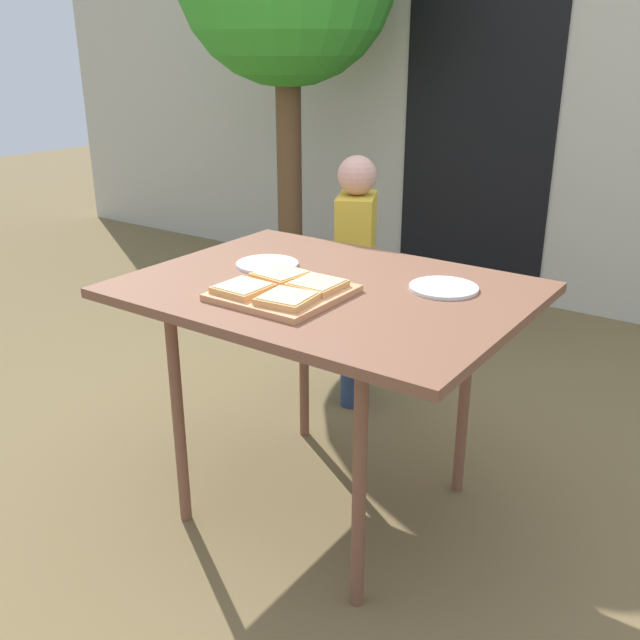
{
  "coord_description": "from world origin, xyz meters",
  "views": [
    {
      "loc": [
        1.09,
        -1.6,
        1.4
      ],
      "look_at": [
        -0.02,
        0.0,
        0.64
      ],
      "focal_mm": 39.58,
      "sensor_mm": 36.0,
      "label": 1
    }
  ],
  "objects_px": {
    "plate_white_right": "(444,288)",
    "cutting_board": "(283,293)",
    "pizza_slice_near_right": "(287,298)",
    "pizza_slice_far_right": "(317,284)",
    "dining_table": "(327,304)",
    "pizza_slice_near_left": "(243,288)",
    "child_left": "(355,269)",
    "plate_white_left": "(267,264)",
    "pizza_slice_far_left": "(281,275)"
  },
  "relations": [
    {
      "from": "dining_table",
      "to": "cutting_board",
      "type": "height_order",
      "value": "cutting_board"
    },
    {
      "from": "dining_table",
      "to": "pizza_slice_near_right",
      "type": "bearing_deg",
      "value": -83.84
    },
    {
      "from": "pizza_slice_far_right",
      "to": "child_left",
      "type": "bearing_deg",
      "value": 114.76
    },
    {
      "from": "pizza_slice_near_left",
      "to": "pizza_slice_near_right",
      "type": "bearing_deg",
      "value": 0.85
    },
    {
      "from": "pizza_slice_near_left",
      "to": "pizza_slice_far_right",
      "type": "bearing_deg",
      "value": 43.75
    },
    {
      "from": "pizza_slice_near_left",
      "to": "child_left",
      "type": "height_order",
      "value": "child_left"
    },
    {
      "from": "pizza_slice_near_right",
      "to": "child_left",
      "type": "distance_m",
      "value": 0.99
    },
    {
      "from": "child_left",
      "to": "pizza_slice_near_left",
      "type": "bearing_deg",
      "value": -77.3
    },
    {
      "from": "dining_table",
      "to": "plate_white_left",
      "type": "distance_m",
      "value": 0.28
    },
    {
      "from": "cutting_board",
      "to": "pizza_slice_far_right",
      "type": "xyz_separation_m",
      "value": [
        0.07,
        0.07,
        0.02
      ]
    },
    {
      "from": "pizza_slice_near_left",
      "to": "pizza_slice_far_left",
      "type": "bearing_deg",
      "value": 85.8
    },
    {
      "from": "pizza_slice_far_left",
      "to": "pizza_slice_near_left",
      "type": "height_order",
      "value": "same"
    },
    {
      "from": "plate_white_right",
      "to": "dining_table",
      "type": "bearing_deg",
      "value": -151.23
    },
    {
      "from": "pizza_slice_far_left",
      "to": "dining_table",
      "type": "bearing_deg",
      "value": 29.63
    },
    {
      "from": "pizza_slice_far_left",
      "to": "child_left",
      "type": "distance_m",
      "value": 0.81
    },
    {
      "from": "pizza_slice_near_right",
      "to": "pizza_slice_far_right",
      "type": "distance_m",
      "value": 0.14
    },
    {
      "from": "pizza_slice_far_left",
      "to": "pizza_slice_near_left",
      "type": "xyz_separation_m",
      "value": [
        -0.01,
        -0.15,
        0.0
      ]
    },
    {
      "from": "dining_table",
      "to": "pizza_slice_far_left",
      "type": "xyz_separation_m",
      "value": [
        -0.12,
        -0.07,
        0.09
      ]
    },
    {
      "from": "plate_white_right",
      "to": "child_left",
      "type": "height_order",
      "value": "child_left"
    },
    {
      "from": "pizza_slice_near_left",
      "to": "child_left",
      "type": "relative_size",
      "value": 0.14
    },
    {
      "from": "pizza_slice_far_right",
      "to": "pizza_slice_near_left",
      "type": "bearing_deg",
      "value": -136.25
    },
    {
      "from": "cutting_board",
      "to": "pizza_slice_near_right",
      "type": "xyz_separation_m",
      "value": [
        0.07,
        -0.07,
        0.02
      ]
    },
    {
      "from": "pizza_slice_far_right",
      "to": "plate_white_right",
      "type": "xyz_separation_m",
      "value": [
        0.27,
        0.24,
        -0.02
      ]
    },
    {
      "from": "cutting_board",
      "to": "plate_white_left",
      "type": "height_order",
      "value": "cutting_board"
    },
    {
      "from": "dining_table",
      "to": "pizza_slice_near_left",
      "type": "height_order",
      "value": "pizza_slice_near_left"
    },
    {
      "from": "pizza_slice_near_right",
      "to": "pizza_slice_far_right",
      "type": "height_order",
      "value": "same"
    },
    {
      "from": "pizza_slice_far_left",
      "to": "pizza_slice_far_right",
      "type": "xyz_separation_m",
      "value": [
        0.14,
        -0.01,
        0.0
      ]
    },
    {
      "from": "cutting_board",
      "to": "pizza_slice_far_left",
      "type": "xyz_separation_m",
      "value": [
        -0.07,
        0.08,
        0.02
      ]
    },
    {
      "from": "child_left",
      "to": "cutting_board",
      "type": "bearing_deg",
      "value": -71.12
    },
    {
      "from": "plate_white_left",
      "to": "child_left",
      "type": "height_order",
      "value": "child_left"
    },
    {
      "from": "cutting_board",
      "to": "child_left",
      "type": "height_order",
      "value": "child_left"
    },
    {
      "from": "plate_white_right",
      "to": "pizza_slice_far_left",
      "type": "bearing_deg",
      "value": -150.98
    },
    {
      "from": "cutting_board",
      "to": "pizza_slice_near_right",
      "type": "distance_m",
      "value": 0.1
    },
    {
      "from": "pizza_slice_near_left",
      "to": "pizza_slice_near_right",
      "type": "relative_size",
      "value": 0.94
    },
    {
      "from": "pizza_slice_far_right",
      "to": "child_left",
      "type": "height_order",
      "value": "child_left"
    },
    {
      "from": "pizza_slice_far_left",
      "to": "pizza_slice_near_right",
      "type": "xyz_separation_m",
      "value": [
        0.14,
        -0.15,
        0.0
      ]
    },
    {
      "from": "pizza_slice_far_left",
      "to": "plate_white_right",
      "type": "distance_m",
      "value": 0.47
    },
    {
      "from": "child_left",
      "to": "plate_white_left",
      "type": "bearing_deg",
      "value": -83.94
    },
    {
      "from": "plate_white_right",
      "to": "child_left",
      "type": "relative_size",
      "value": 0.19
    },
    {
      "from": "pizza_slice_far_left",
      "to": "plate_white_right",
      "type": "xyz_separation_m",
      "value": [
        0.41,
        0.23,
        -0.02
      ]
    },
    {
      "from": "pizza_slice_far_right",
      "to": "child_left",
      "type": "xyz_separation_m",
      "value": [
        -0.35,
        0.76,
        -0.21
      ]
    },
    {
      "from": "pizza_slice_near_right",
      "to": "dining_table",
      "type": "bearing_deg",
      "value": 96.16
    },
    {
      "from": "pizza_slice_far_left",
      "to": "pizza_slice_near_left",
      "type": "relative_size",
      "value": 1.07
    },
    {
      "from": "dining_table",
      "to": "plate_white_right",
      "type": "bearing_deg",
      "value": 28.77
    },
    {
      "from": "cutting_board",
      "to": "pizza_slice_near_left",
      "type": "relative_size",
      "value": 2.34
    },
    {
      "from": "pizza_slice_far_right",
      "to": "plate_white_left",
      "type": "relative_size",
      "value": 0.69
    },
    {
      "from": "pizza_slice_far_left",
      "to": "plate_white_right",
      "type": "relative_size",
      "value": 0.75
    },
    {
      "from": "plate_white_right",
      "to": "cutting_board",
      "type": "bearing_deg",
      "value": -138.06
    },
    {
      "from": "pizza_slice_far_left",
      "to": "plate_white_left",
      "type": "distance_m",
      "value": 0.19
    },
    {
      "from": "cutting_board",
      "to": "plate_white_right",
      "type": "distance_m",
      "value": 0.46
    }
  ]
}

